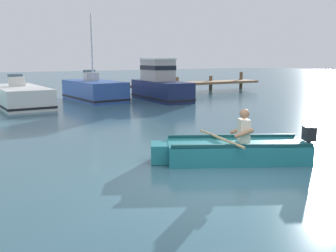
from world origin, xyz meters
TOP-DOWN VIEW (x-y plane):
  - ground_plane at (0.00, 0.00)m, footprint 120.00×120.00m
  - wooden_dock at (9.34, 16.37)m, footprint 12.13×1.64m
  - rowboat_with_person at (1.20, 1.31)m, footprint 3.50×2.48m
  - moored_boat_white at (-1.32, 14.19)m, footprint 2.32×5.43m
  - moored_boat_blue at (2.60, 14.69)m, footprint 2.38×4.62m
  - moored_boat_navy at (5.79, 13.05)m, footprint 1.73×4.54m

SIDE VIEW (x-z plane):
  - ground_plane at x=0.00m, z-range 0.00..0.00m
  - rowboat_with_person at x=1.20m, z-range -0.34..0.85m
  - moored_boat_white at x=-1.32m, z-range -0.31..1.20m
  - moored_boat_blue at x=2.60m, z-range -1.77..2.81m
  - wooden_dock at x=9.34m, z-range -0.03..1.19m
  - moored_boat_navy at x=5.79m, z-range -0.29..1.98m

